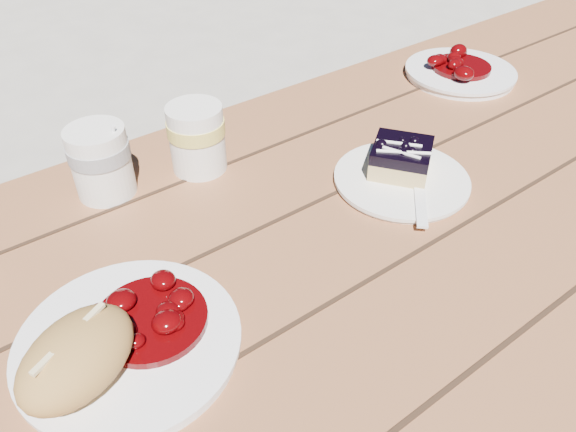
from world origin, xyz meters
TOP-DOWN VIEW (x-y plane):
  - picnic_table at (0.00, -0.00)m, footprint 2.00×1.55m
  - main_plate at (-0.43, -0.00)m, footprint 0.23×0.23m
  - goulash_stew at (-0.40, 0.00)m, footprint 0.12×0.12m
  - bread_roll at (-0.49, -0.02)m, footprint 0.16×0.14m
  - dessert_plate at (0.02, 0.04)m, footprint 0.20×0.20m
  - blueberry_cake at (0.03, 0.06)m, footprint 0.12×0.12m
  - fork_dessert at (0.00, -0.01)m, footprint 0.13×0.13m
  - coffee_cup at (-0.34, 0.28)m, footprint 0.08×0.08m
  - second_plate at (0.38, 0.23)m, footprint 0.21×0.21m
  - second_stew at (0.38, 0.23)m, footprint 0.12×0.12m
  - second_cup at (-0.20, 0.26)m, footprint 0.08×0.08m

SIDE VIEW (x-z plane):
  - picnic_table at x=0.00m, z-range 0.21..0.96m
  - dessert_plate at x=0.02m, z-range 0.75..0.76m
  - main_plate at x=-0.43m, z-range 0.75..0.77m
  - second_plate at x=0.38m, z-range 0.75..0.77m
  - fork_dessert at x=0.00m, z-range 0.76..0.76m
  - blueberry_cake at x=0.03m, z-range 0.76..0.81m
  - goulash_stew at x=-0.40m, z-range 0.77..0.81m
  - second_stew at x=0.38m, z-range 0.77..0.81m
  - bread_roll at x=-0.49m, z-range 0.77..0.83m
  - coffee_cup at x=-0.34m, z-range 0.75..0.85m
  - second_cup at x=-0.20m, z-range 0.75..0.85m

